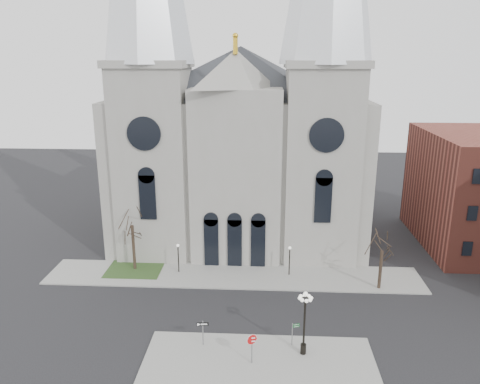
# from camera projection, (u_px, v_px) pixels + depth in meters

# --- Properties ---
(ground) EXTENTS (160.00, 160.00, 0.00)m
(ground) POSITION_uv_depth(u_px,v_px,m) (224.00, 335.00, 39.79)
(ground) COLOR black
(ground) RESTS_ON ground
(sidewalk_near) EXTENTS (18.00, 10.00, 0.14)m
(sidewalk_near) POSITION_uv_depth(u_px,v_px,m) (259.00, 374.00, 34.83)
(sidewalk_near) COLOR gray
(sidewalk_near) RESTS_ON ground
(sidewalk_far) EXTENTS (40.00, 6.00, 0.14)m
(sidewalk_far) POSITION_uv_depth(u_px,v_px,m) (233.00, 276.00, 50.32)
(sidewalk_far) COLOR gray
(sidewalk_far) RESTS_ON ground
(grass_patch) EXTENTS (6.00, 5.00, 0.18)m
(grass_patch) POSITION_uv_depth(u_px,v_px,m) (135.00, 269.00, 51.85)
(grass_patch) COLOR #2A481E
(grass_patch) RESTS_ON ground
(cathedral) EXTENTS (33.00, 26.66, 54.00)m
(cathedral) POSITION_uv_depth(u_px,v_px,m) (239.00, 93.00, 56.51)
(cathedral) COLOR gray
(cathedral) RESTS_ON ground
(tree_left) EXTENTS (3.20, 3.20, 7.50)m
(tree_left) POSITION_uv_depth(u_px,v_px,m) (132.00, 223.00, 50.30)
(tree_left) COLOR black
(tree_left) RESTS_ON ground
(tree_right) EXTENTS (3.20, 3.20, 6.00)m
(tree_right) POSITION_uv_depth(u_px,v_px,m) (382.00, 248.00, 46.37)
(tree_right) COLOR black
(tree_right) RESTS_ON ground
(ped_lamp_left) EXTENTS (0.32, 0.32, 3.26)m
(ped_lamp_left) POSITION_uv_depth(u_px,v_px,m) (178.00, 253.00, 50.47)
(ped_lamp_left) COLOR black
(ped_lamp_left) RESTS_ON sidewalk_far
(ped_lamp_right) EXTENTS (0.32, 0.32, 3.26)m
(ped_lamp_right) POSITION_uv_depth(u_px,v_px,m) (290.00, 256.00, 49.84)
(ped_lamp_right) COLOR black
(ped_lamp_right) RESTS_ON sidewalk_far
(stop_sign) EXTENTS (0.91, 0.17, 2.54)m
(stop_sign) POSITION_uv_depth(u_px,v_px,m) (252.00, 342.00, 35.45)
(stop_sign) COLOR slate
(stop_sign) RESTS_ON sidewalk_near
(globe_lamp) EXTENTS (1.26, 1.26, 5.44)m
(globe_lamp) POSITION_uv_depth(u_px,v_px,m) (305.00, 315.00, 36.14)
(globe_lamp) COLOR black
(globe_lamp) RESTS_ON sidewalk_near
(one_way_sign) EXTENTS (0.96, 0.16, 2.19)m
(one_way_sign) POSITION_uv_depth(u_px,v_px,m) (203.00, 329.00, 37.80)
(one_way_sign) COLOR slate
(one_way_sign) RESTS_ON sidewalk_near
(street_name_sign) EXTENTS (0.61, 0.23, 1.96)m
(street_name_sign) POSITION_uv_depth(u_px,v_px,m) (293.00, 332.00, 37.92)
(street_name_sign) COLOR slate
(street_name_sign) RESTS_ON sidewalk_near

